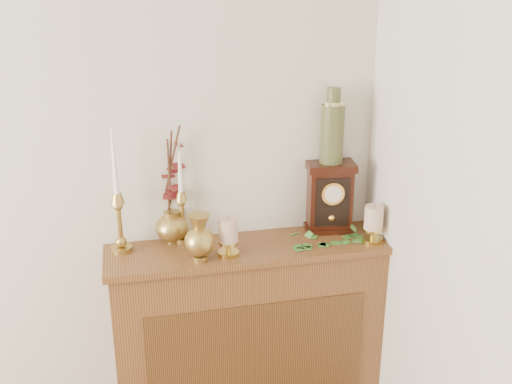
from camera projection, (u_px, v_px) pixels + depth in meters
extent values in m
cube|color=brown|center=(249.00, 339.00, 2.77)|extent=(1.20, 0.30, 0.90)
cube|color=brown|center=(256.00, 367.00, 2.65)|extent=(0.96, 0.01, 0.63)
cube|color=brown|center=(249.00, 248.00, 2.61)|extent=(1.24, 0.34, 0.03)
cylinder|color=tan|center=(122.00, 249.00, 2.55)|extent=(0.09, 0.09, 0.02)
sphere|color=tan|center=(121.00, 242.00, 2.54)|extent=(0.05, 0.05, 0.05)
cylinder|color=tan|center=(120.00, 225.00, 2.51)|extent=(0.02, 0.02, 0.16)
sphere|color=tan|center=(118.00, 206.00, 2.48)|extent=(0.04, 0.04, 0.04)
cone|color=tan|center=(117.00, 199.00, 2.47)|extent=(0.06, 0.06, 0.04)
cone|color=white|center=(114.00, 162.00, 2.41)|extent=(0.02, 0.02, 0.28)
cylinder|color=tan|center=(183.00, 239.00, 2.65)|extent=(0.08, 0.08, 0.02)
sphere|color=tan|center=(183.00, 233.00, 2.63)|extent=(0.04, 0.04, 0.04)
cylinder|color=tan|center=(182.00, 218.00, 2.61)|extent=(0.02, 0.02, 0.14)
sphere|color=tan|center=(181.00, 202.00, 2.59)|extent=(0.04, 0.04, 0.04)
cone|color=tan|center=(181.00, 196.00, 2.57)|extent=(0.05, 0.05, 0.04)
cone|color=white|center=(180.00, 165.00, 2.53)|extent=(0.02, 0.02, 0.25)
cylinder|color=tan|center=(200.00, 258.00, 2.46)|extent=(0.06, 0.06, 0.02)
sphere|color=tan|center=(200.00, 242.00, 2.44)|extent=(0.13, 0.13, 0.13)
cone|color=tan|center=(199.00, 222.00, 2.41)|extent=(0.09, 0.09, 0.06)
cylinder|color=tan|center=(173.00, 240.00, 2.64)|extent=(0.06, 0.06, 0.01)
ellipsoid|color=tan|center=(172.00, 228.00, 2.62)|extent=(0.14, 0.14, 0.12)
cylinder|color=tan|center=(171.00, 215.00, 2.60)|extent=(0.07, 0.07, 0.03)
cylinder|color=#472819|center=(169.00, 176.00, 2.55)|extent=(0.01, 0.09, 0.34)
cylinder|color=#472819|center=(170.00, 172.00, 2.54)|extent=(0.03, 0.07, 0.38)
cylinder|color=#472819|center=(171.00, 169.00, 2.53)|extent=(0.09, 0.10, 0.40)
cylinder|color=gold|center=(228.00, 253.00, 2.51)|extent=(0.09, 0.09, 0.02)
cylinder|color=gold|center=(228.00, 247.00, 2.50)|extent=(0.02, 0.02, 0.04)
cylinder|color=gold|center=(228.00, 242.00, 2.50)|extent=(0.09, 0.09, 0.01)
cylinder|color=beige|center=(228.00, 230.00, 2.48)|extent=(0.08, 0.08, 0.10)
cylinder|color=#472819|center=(228.00, 218.00, 2.46)|extent=(0.00, 0.00, 0.01)
cylinder|color=gold|center=(372.00, 240.00, 2.64)|extent=(0.09, 0.09, 0.02)
cylinder|color=gold|center=(372.00, 234.00, 2.63)|extent=(0.02, 0.02, 0.04)
cylinder|color=gold|center=(373.00, 229.00, 2.62)|extent=(0.09, 0.09, 0.01)
cylinder|color=beige|center=(374.00, 217.00, 2.60)|extent=(0.08, 0.08, 0.10)
cylinder|color=#472819|center=(375.00, 205.00, 2.58)|extent=(0.00, 0.00, 0.01)
cube|color=#3B742C|center=(348.00, 241.00, 2.64)|extent=(0.05, 0.05, 0.00)
cube|color=#3B742C|center=(359.00, 234.00, 2.71)|extent=(0.05, 0.05, 0.00)
cube|color=#3B742C|center=(293.00, 238.00, 2.66)|extent=(0.05, 0.05, 0.00)
cube|color=#3B742C|center=(339.00, 234.00, 2.71)|extent=(0.05, 0.05, 0.00)
cube|color=#3B742C|center=(334.00, 246.00, 2.59)|extent=(0.05, 0.05, 0.00)
cube|color=#3B742C|center=(328.00, 236.00, 2.69)|extent=(0.05, 0.05, 0.00)
cube|color=#3B742C|center=(345.00, 238.00, 2.67)|extent=(0.05, 0.05, 0.00)
cube|color=#3B742C|center=(290.00, 244.00, 2.61)|extent=(0.05, 0.04, 0.00)
cube|color=#3B742C|center=(313.00, 238.00, 2.67)|extent=(0.05, 0.05, 0.00)
cube|color=#3B742C|center=(342.00, 236.00, 2.69)|extent=(0.04, 0.05, 0.00)
cube|color=#3B742C|center=(309.00, 242.00, 2.63)|extent=(0.05, 0.05, 0.00)
cube|color=#3B742C|center=(355.00, 233.00, 2.72)|extent=(0.05, 0.05, 0.00)
cube|color=#3B742C|center=(325.00, 239.00, 2.66)|extent=(0.05, 0.05, 0.00)
cube|color=#3B742C|center=(294.00, 235.00, 2.61)|extent=(0.05, 0.04, 0.02)
cube|color=#3B742C|center=(309.00, 235.00, 2.57)|extent=(0.04, 0.03, 0.02)
cube|color=#3B742C|center=(354.00, 228.00, 2.65)|extent=(0.04, 0.04, 0.02)
cube|color=black|center=(328.00, 227.00, 2.77)|extent=(0.23, 0.18, 0.02)
cube|color=black|center=(329.00, 198.00, 2.72)|extent=(0.21, 0.15, 0.28)
cube|color=black|center=(331.00, 166.00, 2.67)|extent=(0.23, 0.18, 0.03)
cube|color=black|center=(332.00, 202.00, 2.66)|extent=(0.15, 0.02, 0.23)
cylinder|color=#F7B249|center=(333.00, 194.00, 2.64)|extent=(0.10, 0.02, 0.10)
cylinder|color=silver|center=(333.00, 194.00, 2.64)|extent=(0.08, 0.01, 0.08)
sphere|color=#F7B249|center=(331.00, 218.00, 2.69)|extent=(0.03, 0.03, 0.03)
cylinder|color=#183022|center=(332.00, 134.00, 2.62)|extent=(0.10, 0.10, 0.26)
cylinder|color=#183022|center=(334.00, 98.00, 2.56)|extent=(0.06, 0.06, 0.09)
cylinder|color=#D7BE7C|center=(333.00, 104.00, 2.57)|extent=(0.07, 0.07, 0.02)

